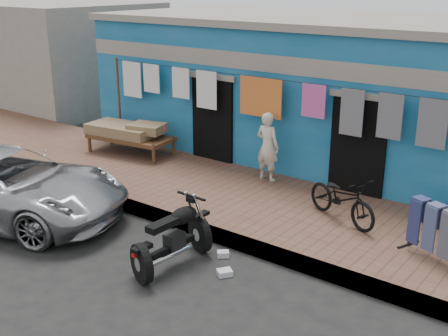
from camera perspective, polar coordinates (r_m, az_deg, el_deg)
ground at (r=8.57m, az=-8.25°, el=-10.77°), size 80.00×80.00×0.00m
sidewalk at (r=10.60m, az=3.28°, el=-3.86°), size 28.00×3.00×0.25m
curb at (r=9.53m, az=-1.65°, el=-6.54°), size 28.00×0.10×0.25m
building at (r=13.52m, az=13.00°, el=7.59°), size 12.20×5.20×3.36m
neighbor_left at (r=20.58m, az=-16.51°, el=11.05°), size 6.00×5.00×3.40m
clothesline at (r=11.35m, az=4.97°, el=6.63°), size 10.06×0.06×2.10m
car at (r=10.90m, az=-21.52°, el=-1.54°), size 5.11×3.53×1.32m
seated_person at (r=11.38m, az=4.45°, el=2.19°), size 0.53×0.37×1.42m
bicycle at (r=9.69m, az=11.95°, el=-2.53°), size 1.63×1.07×1.00m
motorcycle at (r=8.56m, az=-5.30°, el=-6.81°), size 0.67×1.63×1.03m
charpoy at (r=13.40m, az=-9.46°, el=2.99°), size 2.40×1.56×0.72m
litter_a at (r=9.58m, az=-4.99°, el=-7.01°), size 0.24×0.22×0.08m
litter_b at (r=8.99m, az=-0.10°, el=-8.73°), size 0.23×0.23×0.09m
litter_c at (r=8.48m, az=0.06°, el=-10.58°), size 0.26×0.27×0.09m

